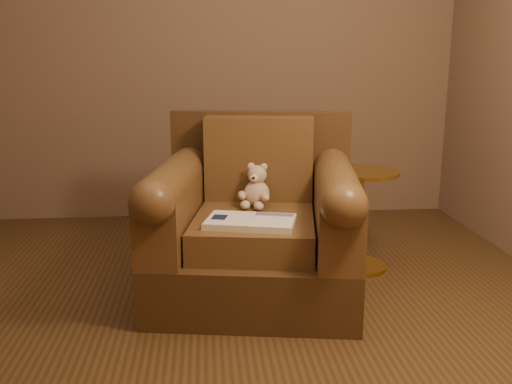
{
  "coord_description": "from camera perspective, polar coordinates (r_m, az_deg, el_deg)",
  "views": [
    {
      "loc": [
        -0.0,
        -2.6,
        1.28
      ],
      "look_at": [
        0.26,
        0.3,
        0.59
      ],
      "focal_mm": 40.0,
      "sensor_mm": 36.0,
      "label": 1
    }
  ],
  "objects": [
    {
      "name": "floor",
      "position": [
        2.9,
        -4.7,
        -12.93
      ],
      "size": [
        4.0,
        4.0,
        0.0
      ],
      "primitive_type": "plane",
      "color": "#4B331A",
      "rests_on": "ground"
    },
    {
      "name": "armchair",
      "position": [
        3.14,
        -0.03,
        -3.42
      ],
      "size": [
        1.22,
        1.18,
        0.97
      ],
      "rotation": [
        0.0,
        0.0,
        -0.16
      ],
      "color": "#462E17",
      "rests_on": "floor"
    },
    {
      "name": "teddy_bear",
      "position": [
        3.18,
        0.0,
        0.19
      ],
      "size": [
        0.18,
        0.21,
        0.25
      ],
      "rotation": [
        0.0,
        0.0,
        -0.39
      ],
      "color": "#D1AF92",
      "rests_on": "armchair"
    },
    {
      "name": "guidebook",
      "position": [
        2.85,
        -0.56,
        -3.0
      ],
      "size": [
        0.49,
        0.36,
        0.04
      ],
      "rotation": [
        0.0,
        0.0,
        -0.25
      ],
      "color": "beige",
      "rests_on": "armchair"
    },
    {
      "name": "side_table",
      "position": [
        3.53,
        10.36,
        -2.42
      ],
      "size": [
        0.44,
        0.44,
        0.62
      ],
      "color": "gold",
      "rests_on": "floor"
    }
  ]
}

